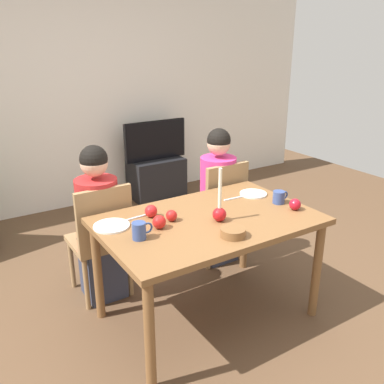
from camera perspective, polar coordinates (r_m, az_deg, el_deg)
ground_plane at (r=3.11m, az=2.05°, el=-16.32°), size 7.68×7.68×0.00m
back_wall at (r=4.90m, az=-15.59°, el=13.04°), size 6.40×0.10×2.60m
dining_table at (r=2.77m, az=2.22°, el=-5.17°), size 1.40×0.90×0.75m
chair_left at (r=3.12m, az=-12.20°, el=-5.76°), size 0.40×0.40×0.90m
chair_right at (r=3.57m, az=3.78°, el=-1.89°), size 0.40×0.40×0.90m
person_left_child at (r=3.12m, az=-12.49°, el=-4.58°), size 0.30×0.30×1.17m
person_right_child at (r=3.57m, az=3.49°, el=-0.87°), size 0.30×0.30×1.17m
tv_stand at (r=5.15m, az=-4.85°, el=1.93°), size 0.64×0.40×0.48m
tv at (r=5.03m, az=-5.01°, el=7.02°), size 0.79×0.05×0.46m
candle_centerpiece at (r=2.67m, az=3.76°, el=-2.54°), size 0.09×0.09×0.35m
plate_left at (r=2.66m, az=-10.89°, el=-4.55°), size 0.23×0.23×0.01m
plate_right at (r=3.17m, az=8.33°, el=-0.24°), size 0.20×0.20×0.01m
mug_left at (r=2.46m, az=-7.13°, el=-5.23°), size 0.13×0.08×0.10m
mug_right at (r=3.03m, az=11.76°, el=-0.68°), size 0.13×0.08×0.09m
fork_left at (r=2.75m, az=-7.94°, el=-3.55°), size 0.18×0.03×0.01m
fork_right at (r=3.07m, az=5.79°, el=-0.85°), size 0.18×0.02×0.01m
bowl_walnuts at (r=2.49m, az=5.60°, el=-5.48°), size 0.15×0.15×0.05m
apple_near_candle at (r=2.58m, az=-4.49°, el=-4.08°), size 0.09×0.09×0.09m
apple_by_left_plate at (r=2.68m, az=-2.81°, el=-3.21°), size 0.07×0.07×0.07m
apple_by_right_mug at (r=2.93m, az=13.83°, el=-1.64°), size 0.08×0.08×0.08m
apple_far_edge at (r=2.75m, az=-5.59°, el=-2.60°), size 0.08×0.08×0.08m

